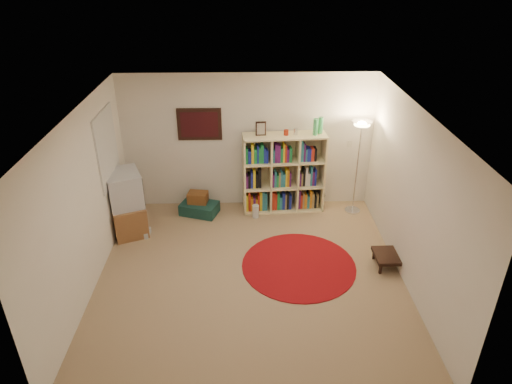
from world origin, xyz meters
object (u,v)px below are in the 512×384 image
floor_lamp (360,138)px  floor_fan (315,196)px  bookshelf (282,174)px  tv_stand (127,203)px  suitcase (199,208)px  side_table (390,256)px

floor_lamp → floor_fan: floor_lamp is taller
floor_fan → bookshelf: bearing=-152.9°
floor_lamp → tv_stand: floor_lamp is taller
floor_fan → suitcase: (-2.17, -0.23, -0.10)m
side_table → floor_fan: bearing=114.6°
bookshelf → floor_lamp: 1.52m
side_table → tv_stand: bearing=165.0°
suitcase → tv_stand: bearing=-135.9°
tv_stand → suitcase: bearing=3.4°
bookshelf → tv_stand: bookshelf is taller
floor_lamp → suitcase: bearing=-179.9°
bookshelf → floor_fan: bookshelf is taller
suitcase → side_table: (3.04, -1.68, 0.07)m
bookshelf → tv_stand: (-2.68, -0.70, -0.18)m
tv_stand → side_table: 4.36m
floor_fan → side_table: floor_fan is taller
floor_lamp → suitcase: (-2.84, -0.00, -1.35)m
bookshelf → tv_stand: 2.78m
bookshelf → floor_lamp: bearing=-10.2°
bookshelf → side_table: 2.43m
tv_stand → suitcase: 1.35m
floor_fan → suitcase: 2.18m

